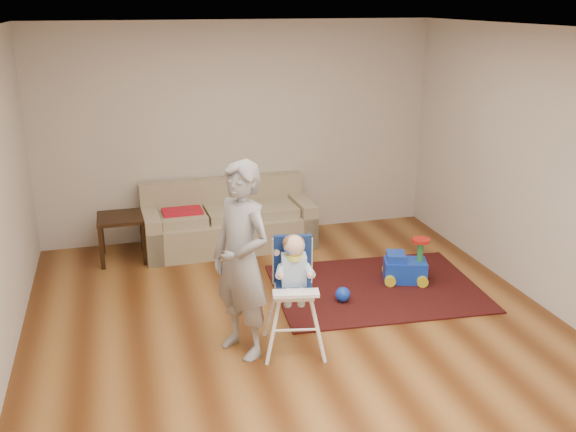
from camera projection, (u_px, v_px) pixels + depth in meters
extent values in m
plane|color=#542A10|center=(299.00, 331.00, 5.96)|extent=(5.50, 5.50, 0.00)
cube|color=beige|center=(239.00, 132.00, 8.04)|extent=(5.00, 0.04, 2.70)
cube|color=beige|center=(550.00, 172.00, 6.16)|extent=(0.04, 5.50, 2.70)
cube|color=white|center=(301.00, 29.00, 5.09)|extent=(5.00, 5.50, 0.04)
cube|color=red|center=(182.00, 211.00, 7.65)|extent=(0.48, 0.31, 0.04)
cube|color=black|center=(376.00, 288.00, 6.83)|extent=(2.25, 1.76, 0.02)
sphere|color=blue|center=(343.00, 294.00, 6.48)|extent=(0.15, 0.15, 0.15)
cylinder|color=blue|center=(290.00, 253.00, 5.26)|extent=(0.03, 0.12, 0.01)
imported|color=#9A9A9D|center=(242.00, 261.00, 5.35)|extent=(0.67, 0.74, 1.71)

